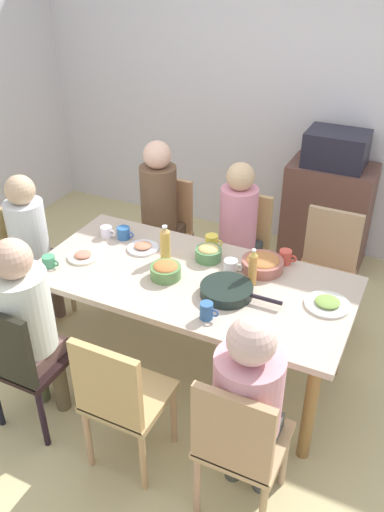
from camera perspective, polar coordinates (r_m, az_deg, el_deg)
name	(u,v)px	position (r m, az deg, el deg)	size (l,w,h in m)	color
ground_plane	(192,367)	(3.71, 0.00, -11.75)	(5.89, 5.89, 0.00)	#C9BA82
wall_back	(297,100)	(4.79, 11.15, 16.00)	(5.15, 0.12, 2.60)	silver
dining_table	(192,288)	(3.29, 0.00, -3.40)	(1.94, 0.92, 0.74)	#BDA994
chair_0	(21,359)	(3.15, -17.78, -10.41)	(0.40, 0.40, 0.90)	black
person_0	(25,317)	(3.06, -17.39, -6.22)	(0.32, 0.32, 1.23)	#4F5635
chair_1	(120,397)	(2.83, -7.66, -14.67)	(0.40, 0.40, 0.90)	tan
chair_2	(241,246)	(4.02, 5.21, 1.11)	(0.40, 0.40, 0.90)	tan
person_2	(237,228)	(3.85, 4.85, 3.01)	(0.30, 0.30, 1.20)	#3B4642
chair_3	(24,258)	(4.05, -17.48, -0.17)	(0.40, 0.40, 0.90)	tan
person_3	(30,239)	(3.90, -16.88, 1.79)	(0.30, 0.30, 1.16)	brown
chair_4	(326,266)	(3.88, 14.12, -1.02)	(0.40, 0.40, 0.90)	tan
chair_5	(239,442)	(2.63, 5.00, -19.18)	(0.40, 0.40, 0.90)	tan
person_5	(248,398)	(2.54, 5.99, -14.84)	(0.32, 0.32, 1.17)	#45493E
chair_6	(165,228)	(4.25, -2.92, 3.04)	(0.40, 0.40, 0.90)	tan
person_6	(158,206)	(4.08, -3.62, 5.32)	(0.30, 0.30, 1.25)	#565145
plate_0	(327,304)	(3.10, 14.23, -4.94)	(0.26, 0.26, 0.04)	silver
plate_1	(83,256)	(3.49, -11.52, 0.02)	(0.20, 0.20, 0.04)	silver
plate_2	(143,247)	(3.53, -5.26, 0.94)	(0.21, 0.21, 0.04)	white
bowl_0	(208,253)	(3.39, 1.77, 0.33)	(0.17, 0.17, 0.10)	#4E834F
bowl_1	(263,263)	(3.32, 7.54, -0.79)	(0.26, 0.26, 0.09)	#A05C4F
bowl_2	(166,270)	(3.22, -2.84, -1.54)	(0.19, 0.19, 0.10)	#568146
serving_pan	(227,290)	(3.08, 3.77, -3.69)	(0.49, 0.31, 0.06)	black
cup_0	(107,232)	(3.70, -9.08, 2.58)	(0.11, 0.08, 0.08)	white
cup_1	(286,257)	(3.40, 9.95, -0.10)	(0.11, 0.08, 0.09)	#CD4B3C
cup_2	(231,265)	(3.30, 4.19, -1.00)	(0.12, 0.09, 0.07)	white
cup_3	(124,233)	(3.66, -7.29, 2.45)	(0.12, 0.09, 0.08)	#2D60A3
cup_4	(49,261)	(3.44, -14.99, -0.55)	(0.12, 0.08, 0.07)	#459268
cup_5	(207,311)	(2.89, 1.59, -5.87)	(0.11, 0.07, 0.10)	#2F5C94
cup_6	(212,241)	(3.53, 2.13, 1.59)	(0.12, 0.08, 0.08)	yellow
bottle_0	(165,244)	(3.36, -2.88, 1.33)	(0.06, 0.06, 0.24)	gold
bottle_1	(253,268)	(3.14, 6.50, -1.28)	(0.05, 0.05, 0.24)	gold
side_cabinet	(327,215)	(4.73, 14.16, 4.31)	(0.70, 0.44, 0.90)	brown
microwave	(336,149)	(4.50, 15.15, 10.99)	(0.48, 0.36, 0.28)	#22212F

